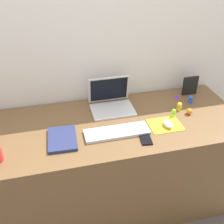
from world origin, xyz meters
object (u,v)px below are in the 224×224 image
at_px(toy_figurine_blue, 191,99).
at_px(toy_figurine_purple, 177,96).
at_px(notebook_pad, 62,139).
at_px(toy_figurine_lime, 174,113).
at_px(cell_phone, 145,138).
at_px(toy_figurine_yellow, 179,106).
at_px(toy_figurine_orange, 189,111).
at_px(toy_figurine_cyan, 190,97).
at_px(picture_frame, 190,86).
at_px(mouse, 168,124).
at_px(laptop, 111,101).
at_px(keyboard, 117,132).

height_order(toy_figurine_blue, toy_figurine_purple, toy_figurine_blue).
distance_m(notebook_pad, toy_figurine_lime, 0.77).
xyz_separation_m(cell_phone, toy_figurine_purple, (0.40, 0.41, 0.02)).
distance_m(toy_figurine_yellow, toy_figurine_orange, 0.08).
relative_size(toy_figurine_purple, toy_figurine_cyan, 1.17).
bearing_deg(toy_figurine_blue, picture_frame, 66.90).
bearing_deg(mouse, toy_figurine_lime, 49.55).
bearing_deg(laptop, keyboard, -96.91).
distance_m(laptop, notebook_pad, 0.49).
xyz_separation_m(laptop, toy_figurine_blue, (0.58, -0.08, -0.02)).
relative_size(picture_frame, toy_figurine_cyan, 4.22).
bearing_deg(laptop, toy_figurine_yellow, -18.15).
xyz_separation_m(laptop, toy_figurine_purple, (0.52, -0.00, -0.03)).
distance_m(toy_figurine_purple, toy_figurine_yellow, 0.16).
bearing_deg(notebook_pad, toy_figurine_cyan, 17.66).
height_order(cell_phone, toy_figurine_lime, toy_figurine_lime).
relative_size(notebook_pad, picture_frame, 1.60).
bearing_deg(toy_figurine_lime, toy_figurine_blue, 34.90).
relative_size(mouse, toy_figurine_blue, 1.58).
bearing_deg(laptop, mouse, -47.04).
distance_m(picture_frame, toy_figurine_cyan, 0.10).
bearing_deg(mouse, toy_figurine_purple, 55.65).
height_order(keyboard, toy_figurine_lime, toy_figurine_lime).
bearing_deg(picture_frame, laptop, -176.39).
relative_size(toy_figurine_yellow, toy_figurine_orange, 1.35).
distance_m(laptop, toy_figurine_orange, 0.55).
bearing_deg(cell_phone, laptop, 112.78).
relative_size(laptop, toy_figurine_purple, 7.22).
height_order(keyboard, mouse, mouse).
distance_m(toy_figurine_blue, toy_figurine_orange, 0.16).
relative_size(cell_phone, toy_figurine_purple, 3.08).
bearing_deg(toy_figurine_lime, toy_figurine_orange, 0.79).
relative_size(cell_phone, toy_figurine_orange, 2.90).
relative_size(toy_figurine_blue, toy_figurine_yellow, 1.01).
height_order(picture_frame, toy_figurine_cyan, picture_frame).
bearing_deg(toy_figurine_lime, toy_figurine_yellow, 42.90).
bearing_deg(toy_figurine_lime, notebook_pad, -174.07).
bearing_deg(cell_phone, notebook_pad, 174.45).
distance_m(keyboard, toy_figurine_orange, 0.55).
relative_size(cell_phone, notebook_pad, 0.53).
height_order(cell_phone, toy_figurine_purple, toy_figurine_purple).
distance_m(picture_frame, toy_figurine_lime, 0.37).
relative_size(laptop, mouse, 3.12).
distance_m(picture_frame, toy_figurine_blue, 0.14).
xyz_separation_m(laptop, toy_figurine_orange, (0.50, -0.22, -0.03)).
bearing_deg(toy_figurine_purple, keyboard, -150.78).
relative_size(cell_phone, toy_figurine_yellow, 2.14).
xyz_separation_m(laptop, toy_figurine_cyan, (0.61, -0.03, -0.04)).
relative_size(toy_figurine_cyan, toy_figurine_orange, 0.80).
bearing_deg(laptop, notebook_pad, -141.46).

